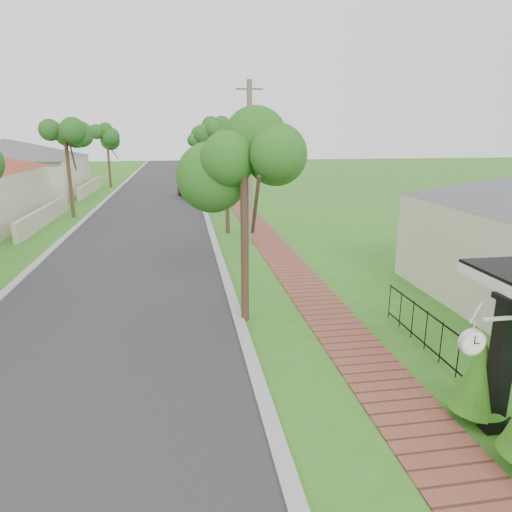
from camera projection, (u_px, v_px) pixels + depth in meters
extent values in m
plane|color=#376F1A|center=(233.00, 417.00, 8.46)|extent=(160.00, 160.00, 0.00)
cube|color=#28282B|center=(146.00, 221.00, 27.05)|extent=(7.00, 120.00, 0.02)
cube|color=#9E9E99|center=(207.00, 219.00, 27.61)|extent=(0.30, 120.00, 0.10)
cube|color=#9E9E99|center=(81.00, 223.00, 26.49)|extent=(0.30, 120.00, 0.10)
cube|color=brown|center=(250.00, 218.00, 28.01)|extent=(1.50, 120.00, 0.03)
cube|color=black|center=(501.00, 363.00, 7.87)|extent=(0.30, 0.30, 2.52)
cube|color=black|center=(492.00, 420.00, 8.17)|extent=(0.48, 0.48, 0.24)
cube|color=black|center=(511.00, 298.00, 7.55)|extent=(0.42, 0.42, 0.10)
cube|color=black|center=(480.00, 351.00, 8.96)|extent=(0.03, 8.00, 0.03)
cube|color=black|center=(475.00, 387.00, 9.17)|extent=(0.03, 8.00, 0.03)
cylinder|color=black|center=(500.00, 390.00, 8.44)|extent=(0.02, 0.02, 1.00)
cylinder|color=black|center=(477.00, 372.00, 9.08)|extent=(0.02, 0.02, 1.00)
cylinder|color=black|center=(458.00, 356.00, 9.71)|extent=(0.02, 0.02, 1.00)
cylinder|color=black|center=(441.00, 342.00, 10.35)|extent=(0.02, 0.02, 1.00)
cylinder|color=black|center=(426.00, 330.00, 10.98)|extent=(0.02, 0.02, 1.00)
cylinder|color=black|center=(412.00, 319.00, 11.62)|extent=(0.02, 0.02, 1.00)
cylinder|color=black|center=(400.00, 310.00, 12.25)|extent=(0.02, 0.02, 1.00)
cylinder|color=black|center=(390.00, 301.00, 12.89)|extent=(0.02, 0.02, 1.00)
cylinder|color=#382619|center=(227.00, 189.00, 23.33)|extent=(0.22, 0.22, 4.55)
sphere|color=#124414|center=(226.00, 141.00, 22.70)|extent=(1.70, 1.70, 1.70)
cylinder|color=#382619|center=(210.00, 166.00, 36.62)|extent=(0.22, 0.22, 4.90)
sphere|color=#124414|center=(209.00, 133.00, 35.94)|extent=(1.70, 1.70, 1.70)
cylinder|color=#382619|center=(202.00, 160.00, 50.05)|extent=(0.22, 0.22, 4.20)
sphere|color=#124414|center=(201.00, 140.00, 49.46)|extent=(1.70, 1.70, 1.70)
cylinder|color=#382619|center=(69.00, 177.00, 27.62)|extent=(0.22, 0.22, 4.90)
sphere|color=#124414|center=(65.00, 133.00, 26.94)|extent=(1.70, 1.70, 1.70)
cylinder|color=#382619|center=(109.00, 163.00, 42.91)|extent=(0.22, 0.22, 4.55)
sphere|color=#124414|center=(107.00, 137.00, 42.27)|extent=(1.70, 1.70, 1.70)
sphere|color=#176714|center=(478.00, 401.00, 8.39)|extent=(0.83, 0.83, 0.83)
cone|color=#176714|center=(482.00, 372.00, 8.23)|extent=(0.94, 0.94, 1.20)
cube|color=#BFB299|center=(45.00, 215.00, 26.06)|extent=(0.25, 10.00, 1.00)
cube|color=beige|center=(10.00, 177.00, 38.15)|extent=(11.00, 10.00, 3.00)
pyramid|color=#4C4C51|center=(6.00, 148.00, 37.55)|extent=(15.56, 15.56, 1.60)
cube|color=#BFB299|center=(91.00, 187.00, 39.39)|extent=(0.25, 10.00, 1.00)
imported|color=maroon|center=(191.00, 188.00, 36.94)|extent=(2.52, 4.44, 1.43)
imported|color=silver|center=(198.00, 191.00, 35.55)|extent=(1.53, 4.18, 1.37)
cylinder|color=#382619|center=(245.00, 249.00, 12.32)|extent=(0.22, 0.22, 4.10)
sphere|color=#2B6A1E|center=(244.00, 168.00, 11.76)|extent=(2.04, 2.04, 2.04)
cylinder|color=#6E5F56|center=(250.00, 165.00, 20.65)|extent=(0.24, 0.24, 7.32)
cube|color=#6E5F56|center=(249.00, 89.00, 19.79)|extent=(1.20, 0.08, 0.08)
cube|color=silver|center=(503.00, 318.00, 7.16)|extent=(0.72, 0.05, 0.05)
cylinder|color=silver|center=(474.00, 330.00, 7.12)|extent=(0.02, 0.02, 0.31)
cylinder|color=silver|center=(472.00, 342.00, 7.18)|extent=(0.43, 0.10, 0.43)
cylinder|color=white|center=(474.00, 344.00, 7.13)|extent=(0.37, 0.01, 0.37)
cylinder|color=white|center=(470.00, 340.00, 7.23)|extent=(0.37, 0.01, 0.37)
cube|color=black|center=(475.00, 340.00, 7.10)|extent=(0.01, 0.01, 0.14)
cube|color=black|center=(477.00, 344.00, 7.12)|extent=(0.09, 0.01, 0.02)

